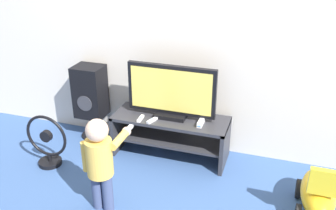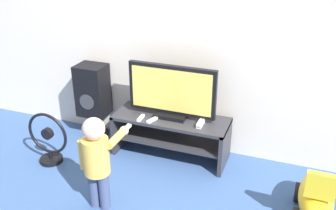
{
  "view_description": "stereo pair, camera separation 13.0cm",
  "coord_description": "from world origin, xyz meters",
  "px_view_note": "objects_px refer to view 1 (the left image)",
  "views": [
    {
      "loc": [
        0.98,
        -2.87,
        2.07
      ],
      "look_at": [
        0.0,
        0.12,
        0.59
      ],
      "focal_mm": 40.0,
      "sensor_mm": 36.0,
      "label": 1
    },
    {
      "loc": [
        1.11,
        -2.82,
        2.07
      ],
      "look_at": [
        0.0,
        0.12,
        0.59
      ],
      "focal_mm": 40.0,
      "sensor_mm": 36.0,
      "label": 2
    }
  ],
  "objects_px": {
    "speaker_tower": "(90,93)",
    "floor_fan": "(47,143)",
    "child": "(100,158)",
    "remote_primary": "(141,119)",
    "remote_secondary": "(152,120)",
    "game_console": "(201,122)",
    "ride_on_toy": "(318,193)",
    "television": "(171,92)"
  },
  "relations": [
    {
      "from": "speaker_tower",
      "to": "floor_fan",
      "type": "xyz_separation_m",
      "value": [
        -0.14,
        -0.63,
        -0.27
      ]
    },
    {
      "from": "remote_secondary",
      "to": "game_console",
      "type": "bearing_deg",
      "value": 10.51
    },
    {
      "from": "speaker_tower",
      "to": "floor_fan",
      "type": "bearing_deg",
      "value": -102.36
    },
    {
      "from": "remote_primary",
      "to": "child",
      "type": "relative_size",
      "value": 0.16
    },
    {
      "from": "floor_fan",
      "to": "television",
      "type": "bearing_deg",
      "value": 26.99
    },
    {
      "from": "television",
      "to": "speaker_tower",
      "type": "bearing_deg",
      "value": 174.52
    },
    {
      "from": "speaker_tower",
      "to": "floor_fan",
      "type": "relative_size",
      "value": 1.54
    },
    {
      "from": "child",
      "to": "remote_secondary",
      "type": "bearing_deg",
      "value": 80.47
    },
    {
      "from": "game_console",
      "to": "remote_primary",
      "type": "distance_m",
      "value": 0.58
    },
    {
      "from": "remote_secondary",
      "to": "child",
      "type": "relative_size",
      "value": 0.17
    },
    {
      "from": "remote_primary",
      "to": "floor_fan",
      "type": "height_order",
      "value": "floor_fan"
    },
    {
      "from": "game_console",
      "to": "ride_on_toy",
      "type": "xyz_separation_m",
      "value": [
        1.05,
        -0.41,
        -0.25
      ]
    },
    {
      "from": "remote_primary",
      "to": "game_console",
      "type": "bearing_deg",
      "value": 8.23
    },
    {
      "from": "floor_fan",
      "to": "ride_on_toy",
      "type": "bearing_deg",
      "value": 1.53
    },
    {
      "from": "speaker_tower",
      "to": "game_console",
      "type": "bearing_deg",
      "value": -7.31
    },
    {
      "from": "ride_on_toy",
      "to": "remote_primary",
      "type": "bearing_deg",
      "value": 168.74
    },
    {
      "from": "floor_fan",
      "to": "ride_on_toy",
      "type": "xyz_separation_m",
      "value": [
        2.43,
        0.06,
        -0.04
      ]
    },
    {
      "from": "floor_fan",
      "to": "speaker_tower",
      "type": "bearing_deg",
      "value": 77.64
    },
    {
      "from": "child",
      "to": "floor_fan",
      "type": "bearing_deg",
      "value": 153.22
    },
    {
      "from": "remote_secondary",
      "to": "floor_fan",
      "type": "distance_m",
      "value": 1.02
    },
    {
      "from": "remote_secondary",
      "to": "floor_fan",
      "type": "bearing_deg",
      "value": -157.22
    },
    {
      "from": "child",
      "to": "remote_primary",
      "type": "bearing_deg",
      "value": 88.97
    },
    {
      "from": "television",
      "to": "game_console",
      "type": "height_order",
      "value": "television"
    },
    {
      "from": "child",
      "to": "floor_fan",
      "type": "xyz_separation_m",
      "value": [
        -0.79,
        0.4,
        -0.24
      ]
    },
    {
      "from": "speaker_tower",
      "to": "floor_fan",
      "type": "height_order",
      "value": "speaker_tower"
    },
    {
      "from": "television",
      "to": "remote_secondary",
      "type": "height_order",
      "value": "television"
    },
    {
      "from": "remote_secondary",
      "to": "child",
      "type": "height_order",
      "value": "child"
    },
    {
      "from": "speaker_tower",
      "to": "ride_on_toy",
      "type": "height_order",
      "value": "speaker_tower"
    },
    {
      "from": "television",
      "to": "ride_on_toy",
      "type": "bearing_deg",
      "value": -19.24
    },
    {
      "from": "television",
      "to": "game_console",
      "type": "relative_size",
      "value": 5.25
    },
    {
      "from": "remote_secondary",
      "to": "speaker_tower",
      "type": "xyz_separation_m",
      "value": [
        -0.78,
        0.24,
        0.07
      ]
    },
    {
      "from": "child",
      "to": "ride_on_toy",
      "type": "distance_m",
      "value": 1.73
    },
    {
      "from": "child",
      "to": "ride_on_toy",
      "type": "bearing_deg",
      "value": 15.77
    },
    {
      "from": "television",
      "to": "child",
      "type": "distance_m",
      "value": 1.0
    },
    {
      "from": "child",
      "to": "speaker_tower",
      "type": "bearing_deg",
      "value": 122.34
    },
    {
      "from": "speaker_tower",
      "to": "ride_on_toy",
      "type": "bearing_deg",
      "value": -13.86
    },
    {
      "from": "speaker_tower",
      "to": "floor_fan",
      "type": "distance_m",
      "value": 0.7
    },
    {
      "from": "child",
      "to": "floor_fan",
      "type": "distance_m",
      "value": 0.92
    },
    {
      "from": "ride_on_toy",
      "to": "remote_secondary",
      "type": "bearing_deg",
      "value": 167.94
    },
    {
      "from": "child",
      "to": "floor_fan",
      "type": "relative_size",
      "value": 1.54
    },
    {
      "from": "game_console",
      "to": "remote_primary",
      "type": "bearing_deg",
      "value": -171.77
    },
    {
      "from": "floor_fan",
      "to": "ride_on_toy",
      "type": "height_order",
      "value": "floor_fan"
    }
  ]
}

